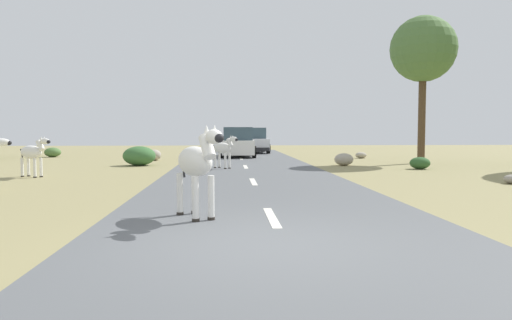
{
  "coord_description": "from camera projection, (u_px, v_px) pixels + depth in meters",
  "views": [
    {
      "loc": [
        -0.44,
        -6.54,
        1.61
      ],
      "look_at": [
        0.43,
        7.81,
        0.72
      ],
      "focal_mm": 33.88,
      "sensor_mm": 36.0,
      "label": 1
    }
  ],
  "objects": [
    {
      "name": "tree_0",
      "position": [
        423.0,
        50.0,
        23.34
      ],
      "size": [
        3.17,
        3.17,
        7.13
      ],
      "color": "#4C3823",
      "rests_on": "ground_plane"
    },
    {
      "name": "rock_2",
      "position": [
        344.0,
        159.0,
        22.04
      ],
      "size": [
        0.87,
        0.77,
        0.56
      ],
      "primitive_type": "ellipsoid",
      "color": "#A89E8C",
      "rests_on": "ground_plane"
    },
    {
      "name": "lane_markings",
      "position": [
        296.0,
        263.0,
        5.66
      ],
      "size": [
        0.16,
        56.0,
        0.01
      ],
      "color": "silver",
      "rests_on": "road"
    },
    {
      "name": "rock_0",
      "position": [
        154.0,
        155.0,
        25.7
      ],
      "size": [
        0.74,
        0.72,
        0.59
      ],
      "primitive_type": "ellipsoid",
      "color": "#A89E8C",
      "rests_on": "ground_plane"
    },
    {
      "name": "bush_1",
      "position": [
        53.0,
        152.0,
        29.02
      ],
      "size": [
        0.96,
        0.87,
        0.58
      ],
      "primitive_type": "ellipsoid",
      "color": "#4C7038",
      "rests_on": "ground_plane"
    },
    {
      "name": "rock_1",
      "position": [
        361.0,
        155.0,
        27.76
      ],
      "size": [
        0.64,
        0.55,
        0.36
      ],
      "primitive_type": "ellipsoid",
      "color": "#A89E8C",
      "rests_on": "ground_plane"
    },
    {
      "name": "zebra_0",
      "position": [
        197.0,
        163.0,
        8.52
      ],
      "size": [
        1.02,
        1.63,
        1.65
      ],
      "rotation": [
        0.0,
        0.0,
        3.6
      ],
      "color": "silver",
      "rests_on": "road"
    },
    {
      "name": "zebra_2",
      "position": [
        224.0,
        149.0,
        19.72
      ],
      "size": [
        1.13,
        1.18,
        1.37
      ],
      "rotation": [
        0.0,
        0.0,
        3.89
      ],
      "color": "silver",
      "rests_on": "road"
    },
    {
      "name": "rock_4",
      "position": [
        512.0,
        179.0,
        14.53
      ],
      "size": [
        0.46,
        0.5,
        0.28
      ],
      "primitive_type": "ellipsoid",
      "color": "gray",
      "rests_on": "ground_plane"
    },
    {
      "name": "road",
      "position": [
        285.0,
        245.0,
        6.66
      ],
      "size": [
        6.0,
        64.0,
        0.05
      ],
      "primitive_type": "cube",
      "color": "#56595B",
      "rests_on": "ground_plane"
    },
    {
      "name": "zebra_3",
      "position": [
        33.0,
        153.0,
        16.54
      ],
      "size": [
        1.36,
        0.95,
        1.41
      ],
      "rotation": [
        0.0,
        0.0,
        4.18
      ],
      "color": "silver",
      "rests_on": "ground_plane"
    },
    {
      "name": "bush_0",
      "position": [
        420.0,
        163.0,
        20.02
      ],
      "size": [
        0.84,
        0.76,
        0.5
      ],
      "primitive_type": "ellipsoid",
      "color": "#2D5628",
      "rests_on": "ground_plane"
    },
    {
      "name": "ground_plane",
      "position": [
        259.0,
        247.0,
        6.64
      ],
      "size": [
        90.0,
        90.0,
        0.0
      ],
      "primitive_type": "plane",
      "color": "#8E8456"
    },
    {
      "name": "car_1",
      "position": [
        238.0,
        143.0,
        28.42
      ],
      "size": [
        2.04,
        4.35,
        1.74
      ],
      "rotation": [
        0.0,
        0.0,
        -0.01
      ],
      "color": "white",
      "rests_on": "road"
    },
    {
      "name": "car_0",
      "position": [
        253.0,
        141.0,
        33.7
      ],
      "size": [
        2.2,
        4.43,
        1.74
      ],
      "rotation": [
        0.0,
        0.0,
        3.2
      ],
      "color": "silver",
      "rests_on": "road"
    },
    {
      "name": "bush_2",
      "position": [
        139.0,
        156.0,
        22.01
      ],
      "size": [
        1.48,
        1.33,
        0.89
      ],
      "primitive_type": "ellipsoid",
      "color": "#386633",
      "rests_on": "ground_plane"
    }
  ]
}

